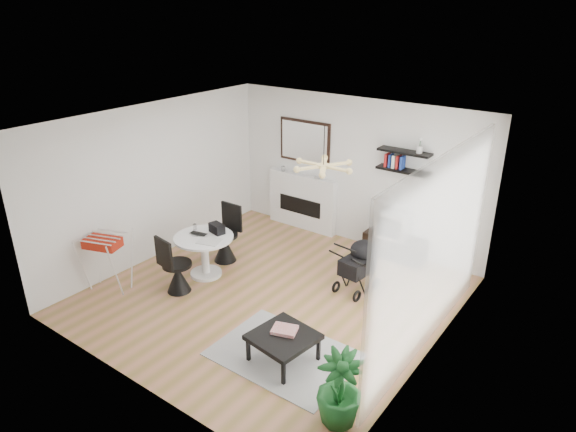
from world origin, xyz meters
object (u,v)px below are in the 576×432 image
Objects in this scene: tv_console at (394,247)px; stroller at (359,267)px; drying_rack at (107,261)px; coffee_table at (283,338)px; potted_plant at (339,389)px; fireplace at (302,195)px; crt_tv at (394,224)px; dining_table at (205,250)px.

stroller is (0.01, -1.33, 0.18)m from tv_console.
coffee_table is (3.26, 0.20, -0.14)m from drying_rack.
tv_console is at bearing 30.01° from drying_rack.
tv_console is 1.34m from stroller.
drying_rack is 4.35m from potted_plant.
stroller is (3.16, 2.30, -0.11)m from drying_rack.
fireplace reaches higher than coffee_table.
drying_rack is 1.04× the size of stroller.
tv_console is 3.43m from coffee_table.
crt_tv is 4.09m from potted_plant.
fireplace is at bearing 86.06° from dining_table.
drying_rack is at bearing -176.48° from coffee_table.
drying_rack reaches higher than tv_console.
stroller reaches higher than tv_console.
fireplace is 2.56m from dining_table.
stroller is at bearing 25.98° from dining_table.
crt_tv reaches higher than coffee_table.
coffee_table is 1.18m from potted_plant.
drying_rack reaches higher than crt_tv.
stroller is (2.08, -1.45, -0.30)m from fireplace.
dining_table is 2.56m from coffee_table.
fireplace is 2.24× the size of dining_table.
potted_plant reaches higher than tv_console.
drying_rack is 3.27m from coffee_table.
dining_table is 2.51m from stroller.
crt_tv is 0.58× the size of stroller.
tv_console is 1.17× the size of drying_rack.
coffee_table is (0.09, -2.10, -0.04)m from stroller.
fireplace is 2.32× the size of drying_rack.
crt_tv is at bearing 107.59° from potted_plant.
tv_console is 4.08m from potted_plant.
potted_plant is (1.19, -3.89, 0.24)m from tv_console.
coffee_table is 0.93× the size of potted_plant.
potted_plant reaches higher than stroller.
crt_tv is 3.44m from coffee_table.
potted_plant is (1.23, -3.89, -0.19)m from crt_tv.
crt_tv reaches higher than dining_table.
stroller is at bearing 92.54° from coffee_table.
fireplace is at bearing 176.59° from tv_console.
potted_plant is (1.18, -2.57, 0.06)m from stroller.
potted_plant reaches higher than crt_tv.
dining_table reaches higher than coffee_table.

